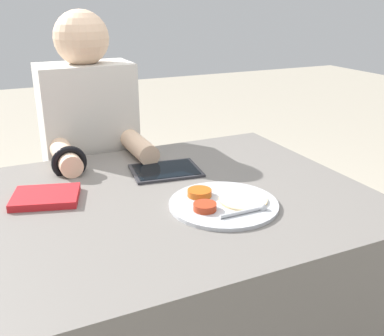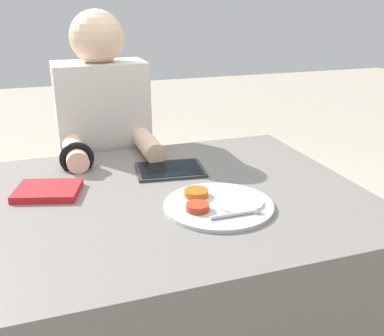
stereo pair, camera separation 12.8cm
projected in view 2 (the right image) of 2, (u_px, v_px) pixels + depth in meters
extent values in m
cube|color=slate|center=(143.00, 308.00, 1.36)|extent=(1.27, 0.87, 0.73)
cylinder|color=#B7BABF|center=(219.00, 205.00, 1.18)|extent=(0.29, 0.29, 0.01)
cylinder|color=#B75114|center=(196.00, 193.00, 1.22)|extent=(0.07, 0.07, 0.02)
cylinder|color=#A83319|center=(198.00, 207.00, 1.14)|extent=(0.06, 0.06, 0.02)
cylinder|color=beige|center=(239.00, 202.00, 1.18)|extent=(0.13, 0.13, 0.01)
cylinder|color=#B7BABF|center=(233.00, 215.00, 1.11)|extent=(0.12, 0.01, 0.01)
sphere|color=#B7BABF|center=(256.00, 211.00, 1.12)|extent=(0.02, 0.02, 0.02)
cube|color=silver|center=(48.00, 193.00, 1.26)|extent=(0.20, 0.18, 0.01)
cube|color=red|center=(48.00, 191.00, 1.26)|extent=(0.20, 0.18, 0.02)
cube|color=#28282D|center=(170.00, 170.00, 1.43)|extent=(0.23, 0.19, 0.01)
cube|color=black|center=(170.00, 168.00, 1.42)|extent=(0.21, 0.17, 0.00)
cube|color=black|center=(112.00, 256.00, 1.90)|extent=(0.30, 0.22, 0.44)
cube|color=beige|center=(104.00, 140.00, 1.72)|extent=(0.33, 0.20, 0.59)
sphere|color=beige|center=(97.00, 37.00, 1.58)|extent=(0.19, 0.19, 0.19)
cylinder|color=beige|center=(75.00, 152.00, 1.50)|extent=(0.07, 0.24, 0.07)
cylinder|color=beige|center=(148.00, 145.00, 1.57)|extent=(0.07, 0.24, 0.07)
torus|color=black|center=(77.00, 159.00, 1.43)|extent=(0.11, 0.02, 0.11)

